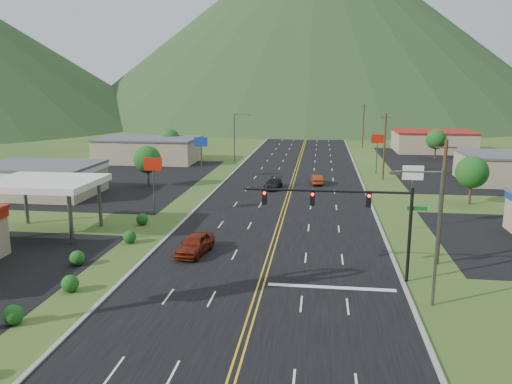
# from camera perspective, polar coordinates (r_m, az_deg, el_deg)

# --- Properties ---
(ground) EXTENTS (500.00, 500.00, 0.00)m
(ground) POSITION_cam_1_polar(r_m,az_deg,el_deg) (25.99, -2.76, -20.63)
(ground) COLOR #28491A
(ground) RESTS_ON ground
(road) EXTENTS (20.00, 460.00, 0.04)m
(road) POSITION_cam_1_polar(r_m,az_deg,el_deg) (25.99, -2.76, -20.63)
(road) COLOR black
(road) RESTS_ON ground
(curb_west) EXTENTS (0.30, 460.00, 0.14)m
(curb_west) POSITION_cam_1_polar(r_m,az_deg,el_deg) (29.32, -23.72, -17.64)
(curb_west) COLOR gray
(curb_west) RESTS_ON ground
(traffic_signal) EXTENTS (13.10, 0.43, 7.00)m
(traffic_signal) POSITION_cam_1_polar(r_m,az_deg,el_deg) (36.64, 11.12, -1.90)
(traffic_signal) COLOR black
(traffic_signal) RESTS_ON ground
(streetlight_east) EXTENTS (3.28, 0.25, 9.00)m
(streetlight_east) POSITION_cam_1_polar(r_m,az_deg,el_deg) (33.51, 19.58, -3.97)
(streetlight_east) COLOR #59595E
(streetlight_east) RESTS_ON ground
(streetlight_west) EXTENTS (3.28, 0.25, 9.00)m
(streetlight_west) POSITION_cam_1_polar(r_m,az_deg,el_deg) (93.26, -2.30, 6.63)
(streetlight_west) COLOR #59595E
(streetlight_west) RESTS_ON ground
(gas_canopy) EXTENTS (10.00, 8.00, 5.30)m
(gas_canopy) POSITION_cam_1_polar(r_m,az_deg,el_deg) (51.50, -23.03, 0.86)
(gas_canopy) COLOR white
(gas_canopy) RESTS_ON ground
(building_west_mid) EXTENTS (14.40, 10.40, 4.10)m
(building_west_mid) POSITION_cam_1_polar(r_m,az_deg,el_deg) (70.53, -23.39, 1.48)
(building_west_mid) COLOR tan
(building_west_mid) RESTS_ON ground
(building_west_far) EXTENTS (18.40, 11.40, 4.50)m
(building_west_far) POSITION_cam_1_polar(r_m,az_deg,el_deg) (95.78, -12.19, 4.75)
(building_west_far) COLOR tan
(building_west_far) RESTS_ON ground
(building_east_mid) EXTENTS (14.40, 11.40, 4.30)m
(building_east_mid) POSITION_cam_1_polar(r_m,az_deg,el_deg) (82.34, 27.25, 2.44)
(building_east_mid) COLOR tan
(building_east_mid) RESTS_ON ground
(building_east_far) EXTENTS (16.40, 12.40, 4.50)m
(building_east_far) POSITION_cam_1_polar(r_m,az_deg,el_deg) (114.67, 19.56, 5.50)
(building_east_far) COLOR tan
(building_east_far) RESTS_ON ground
(pole_sign_west_a) EXTENTS (2.00, 0.18, 6.40)m
(pole_sign_west_a) POSITION_cam_1_polar(r_m,az_deg,el_deg) (55.29, -11.68, 2.48)
(pole_sign_west_a) COLOR #59595E
(pole_sign_west_a) RESTS_ON ground
(pole_sign_west_b) EXTENTS (2.00, 0.18, 6.40)m
(pole_sign_west_b) POSITION_cam_1_polar(r_m,az_deg,el_deg) (76.21, -6.31, 5.24)
(pole_sign_west_b) COLOR #59595E
(pole_sign_west_b) RESTS_ON ground
(pole_sign_east_a) EXTENTS (2.00, 0.18, 6.40)m
(pole_sign_east_a) POSITION_cam_1_polar(r_m,az_deg,el_deg) (51.12, 17.46, 1.40)
(pole_sign_east_a) COLOR #59595E
(pole_sign_east_a) RESTS_ON ground
(pole_sign_east_b) EXTENTS (2.00, 0.18, 6.40)m
(pole_sign_east_b) POSITION_cam_1_polar(r_m,az_deg,el_deg) (82.50, 13.71, 5.49)
(pole_sign_east_b) COLOR #59595E
(pole_sign_east_b) RESTS_ON ground
(tree_west_a) EXTENTS (3.84, 3.84, 5.82)m
(tree_west_a) POSITION_cam_1_polar(r_m,az_deg,el_deg) (71.43, -12.31, 3.64)
(tree_west_a) COLOR #382314
(tree_west_a) RESTS_ON ground
(tree_west_b) EXTENTS (3.84, 3.84, 5.82)m
(tree_west_b) POSITION_cam_1_polar(r_m,az_deg,el_deg) (98.42, -9.80, 5.99)
(tree_west_b) COLOR #382314
(tree_west_b) RESTS_ON ground
(tree_east_a) EXTENTS (3.84, 3.84, 5.82)m
(tree_east_a) POSITION_cam_1_polar(r_m,az_deg,el_deg) (64.89, 23.45, 2.08)
(tree_east_a) COLOR #382314
(tree_east_a) RESTS_ON ground
(tree_east_b) EXTENTS (3.84, 3.84, 5.82)m
(tree_east_b) POSITION_cam_1_polar(r_m,az_deg,el_deg) (102.42, 19.90, 5.68)
(tree_east_b) COLOR #382314
(tree_east_b) RESTS_ON ground
(utility_pole_a) EXTENTS (1.60, 0.28, 10.00)m
(utility_pole_a) POSITION_cam_1_polar(r_m,az_deg,el_deg) (41.60, 20.46, -1.06)
(utility_pole_a) COLOR #382314
(utility_pole_a) RESTS_ON ground
(utility_pole_b) EXTENTS (1.60, 0.28, 10.00)m
(utility_pole_b) POSITION_cam_1_polar(r_m,az_deg,el_deg) (77.61, 14.47, 5.11)
(utility_pole_b) COLOR #382314
(utility_pole_b) RESTS_ON ground
(utility_pole_c) EXTENTS (1.60, 0.28, 10.00)m
(utility_pole_c) POSITION_cam_1_polar(r_m,az_deg,el_deg) (117.24, 12.16, 7.46)
(utility_pole_c) COLOR #382314
(utility_pole_c) RESTS_ON ground
(utility_pole_d) EXTENTS (1.60, 0.28, 10.00)m
(utility_pole_d) POSITION_cam_1_polar(r_m,az_deg,el_deg) (157.05, 11.01, 8.62)
(utility_pole_d) COLOR #382314
(utility_pole_d) RESTS_ON ground
(mountain_n) EXTENTS (220.00, 220.00, 85.00)m
(mountain_n) POSITION_cam_1_polar(r_m,az_deg,el_deg) (243.21, 6.79, 18.73)
(mountain_n) COLOR #193216
(mountain_n) RESTS_ON ground
(car_red_near) EXTENTS (2.79, 5.28, 1.71)m
(car_red_near) POSITION_cam_1_polar(r_m,az_deg,el_deg) (42.75, -6.98, -5.97)
(car_red_near) COLOR maroon
(car_red_near) RESTS_ON ground
(car_dark_mid) EXTENTS (2.52, 4.94, 1.37)m
(car_dark_mid) POSITION_cam_1_polar(r_m,az_deg,el_deg) (68.85, 1.98, 0.90)
(car_dark_mid) COLOR black
(car_dark_mid) RESTS_ON ground
(car_red_far) EXTENTS (1.90, 4.34, 1.39)m
(car_red_far) POSITION_cam_1_polar(r_m,az_deg,el_deg) (72.66, 6.98, 1.41)
(car_red_far) COLOR maroon
(car_red_far) RESTS_ON ground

